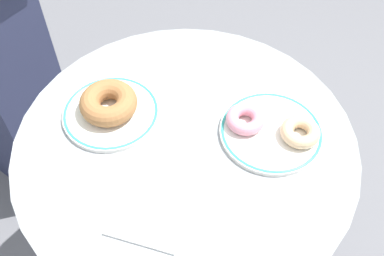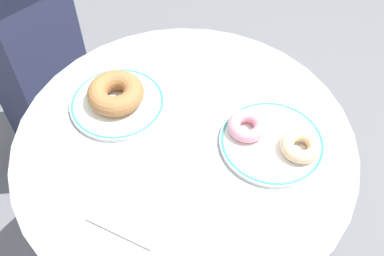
# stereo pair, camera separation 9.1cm
# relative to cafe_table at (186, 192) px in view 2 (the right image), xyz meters

# --- Properties ---
(cafe_table) EXTENTS (0.70, 0.70, 0.74)m
(cafe_table) POSITION_rel_cafe_table_xyz_m (0.00, 0.00, 0.00)
(cafe_table) COLOR #999EA3
(cafe_table) RESTS_ON ground
(plate_left) EXTENTS (0.20, 0.20, 0.01)m
(plate_left) POSITION_rel_cafe_table_xyz_m (-0.17, 0.04, 0.22)
(plate_left) COLOR white
(plate_left) RESTS_ON cafe_table
(plate_right) EXTENTS (0.21, 0.21, 0.01)m
(plate_right) POSITION_rel_cafe_table_xyz_m (0.17, 0.05, 0.22)
(plate_right) COLOR white
(plate_right) RESTS_ON cafe_table
(donut_cinnamon) EXTENTS (0.14, 0.14, 0.04)m
(donut_cinnamon) POSITION_rel_cafe_table_xyz_m (-0.17, 0.04, 0.24)
(donut_cinnamon) COLOR #A36B3D
(donut_cinnamon) RESTS_ON plate_left
(donut_glazed) EXTENTS (0.09, 0.09, 0.03)m
(donut_glazed) POSITION_rel_cafe_table_xyz_m (0.22, 0.05, 0.24)
(donut_glazed) COLOR #E0B789
(donut_glazed) RESTS_ON plate_right
(donut_pink_frosted) EXTENTS (0.10, 0.10, 0.03)m
(donut_pink_frosted) POSITION_rel_cafe_table_xyz_m (0.11, 0.06, 0.24)
(donut_pink_frosted) COLOR pink
(donut_pink_frosted) RESTS_ON plate_right
(paper_napkin) EXTENTS (0.15, 0.15, 0.01)m
(paper_napkin) POSITION_rel_cafe_table_xyz_m (-0.03, -0.17, 0.21)
(paper_napkin) COLOR white
(paper_napkin) RESTS_ON cafe_table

